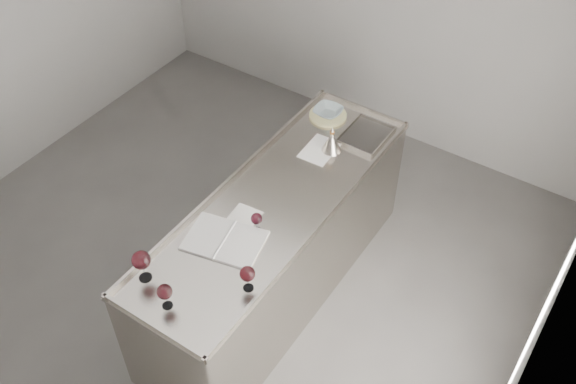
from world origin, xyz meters
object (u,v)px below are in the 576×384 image
Objects in this scene: wine_glass_right at (247,274)px; wine_glass_small at (257,219)px; counter at (276,247)px; ceramic_bowl at (328,112)px; notebook at (225,240)px; wine_glass_left at (141,261)px; wine_glass_middle at (165,292)px; wine_funnel at (332,143)px.

wine_glass_small is at bearing 119.14° from wine_glass_right.
counter is 0.94m from wine_glass_right.
wine_glass_small is 1.28m from ceramic_bowl.
wine_glass_small is 0.24m from notebook.
wine_glass_right reaches higher than counter.
wine_glass_left is 0.26m from wine_glass_middle.
wine_glass_middle is 0.47m from wine_glass_right.
counter is at bearing -79.44° from ceramic_bowl.
ceramic_bowl reaches higher than counter.
notebook is at bearing 92.96° from wine_glass_middle.
wine_glass_middle is (0.24, -0.08, -0.03)m from wine_glass_left.
wine_glass_left reaches higher than counter.
wine_glass_left is at bearing -101.31° from wine_funnel.
wine_glass_middle reaches higher than notebook.
wine_glass_left is 0.62m from wine_glass_right.
ceramic_bowl is at bearing 105.44° from wine_glass_right.
wine_funnel reaches higher than wine_glass_small.
wine_glass_small reaches higher than counter.
counter is 1.11m from ceramic_bowl.
notebook is 2.53× the size of wine_funnel.
wine_glass_right is at bearing -68.01° from counter.
ceramic_bowl is (-0.18, 0.97, 0.51)m from counter.
wine_glass_middle is 0.98× the size of wine_glass_right.
wine_glass_left is at bearing 161.89° from wine_glass_middle.
wine_glass_small is (-0.22, 0.39, -0.02)m from wine_glass_right.
ceramic_bowl is 0.99× the size of wine_funnel.
wine_glass_small is at bearing -89.32° from wine_funnel.
wine_glass_middle is 0.58m from notebook.
wine_funnel reaches higher than wine_glass_right.
wine_glass_middle reaches higher than ceramic_bowl.
wine_glass_right is 1.34m from wine_funnel.
wine_glass_middle reaches higher than wine_glass_small.
wine_glass_middle is 2.01m from ceramic_bowl.
ceramic_bowl reaches higher than notebook.
wine_funnel is (0.08, 1.68, -0.06)m from wine_glass_middle.
wine_funnel reaches higher than counter.
wine_glass_small is 0.70× the size of wine_funnel.
wine_glass_middle is 0.82× the size of wine_funnel.
notebook is (-0.12, -0.18, -0.10)m from wine_glass_small.
notebook is (0.21, 0.49, -0.15)m from wine_glass_left.
wine_glass_right is (0.55, 0.28, -0.03)m from wine_glass_left.
wine_glass_left reaches higher than wine_glass_right.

